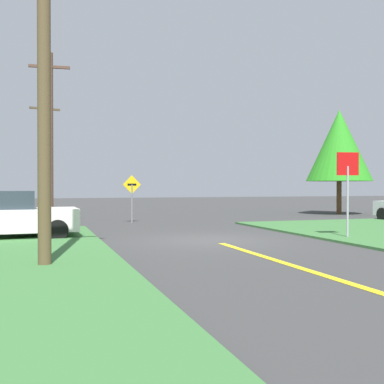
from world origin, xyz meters
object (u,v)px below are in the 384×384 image
(utility_pole_far, at_px, (45,156))
(direction_sign, at_px, (132,193))
(utility_pole_near, at_px, (44,65))
(oak_tree_left, at_px, (339,146))
(stop_sign, at_px, (348,178))
(utility_pole_mid, at_px, (50,137))
(parked_car_near_building, at_px, (5,215))

(utility_pole_far, height_order, direction_sign, utility_pole_far)
(utility_pole_near, relative_size, oak_tree_left, 1.27)
(stop_sign, xyz_separation_m, utility_pole_mid, (-9.38, 8.78, 1.94))
(parked_car_near_building, relative_size, utility_pole_near, 0.54)
(utility_pole_near, bearing_deg, parked_car_near_building, 101.24)
(utility_pole_near, bearing_deg, stop_sign, 15.17)
(parked_car_near_building, bearing_deg, utility_pole_mid, 71.38)
(utility_pole_far, distance_m, direction_sign, 8.35)
(stop_sign, xyz_separation_m, direction_sign, (-5.56, 9.16, -0.62))
(direction_sign, xyz_separation_m, oak_tree_left, (13.98, 3.04, 2.96))
(parked_car_near_building, distance_m, direction_sign, 7.82)
(stop_sign, relative_size, utility_pole_far, 0.42)
(utility_pole_mid, xyz_separation_m, utility_pole_far, (-0.12, 7.41, -0.38))
(stop_sign, relative_size, direction_sign, 1.26)
(stop_sign, height_order, utility_pole_far, utility_pole_far)
(utility_pole_near, bearing_deg, oak_tree_left, 39.30)
(stop_sign, height_order, parked_car_near_building, stop_sign)
(utility_pole_near, xyz_separation_m, oak_tree_left, (18.12, 14.83, 0.02))
(oak_tree_left, bearing_deg, direction_sign, -167.74)
(utility_pole_near, distance_m, oak_tree_left, 23.42)
(utility_pole_mid, xyz_separation_m, oak_tree_left, (17.80, 3.42, 0.40))
(stop_sign, distance_m, utility_pole_mid, 12.99)
(stop_sign, bearing_deg, parked_car_near_building, -8.14)
(utility_pole_near, height_order, oak_tree_left, utility_pole_near)
(utility_pole_near, distance_m, direction_sign, 12.84)
(utility_pole_far, height_order, oak_tree_left, utility_pole_far)
(parked_car_near_building, bearing_deg, stop_sign, -20.08)
(utility_pole_mid, bearing_deg, stop_sign, -43.13)
(stop_sign, relative_size, parked_car_near_building, 0.64)
(parked_car_near_building, height_order, oak_tree_left, oak_tree_left)
(utility_pole_near, relative_size, utility_pole_mid, 1.09)
(stop_sign, distance_m, utility_pole_far, 18.84)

